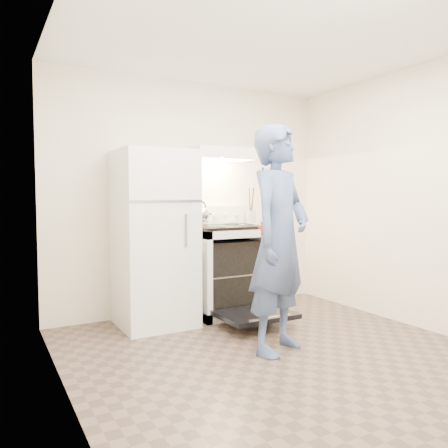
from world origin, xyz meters
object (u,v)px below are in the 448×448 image
at_px(refrigerator, 154,238).
at_px(person, 279,239).
at_px(tea_kettle, 201,213).
at_px(stove_body, 225,271).
at_px(dutch_oven, 276,229).

xyz_separation_m(refrigerator, person, (0.63, -1.19, 0.07)).
xyz_separation_m(tea_kettle, person, (0.04, -1.35, -0.16)).
relative_size(refrigerator, stove_body, 1.85).
xyz_separation_m(stove_body, person, (-0.18, -1.21, 0.46)).
relative_size(stove_body, person, 0.50).
xyz_separation_m(person, dutch_oven, (0.23, 0.37, 0.05)).
xyz_separation_m(tea_kettle, dutch_oven, (0.27, -0.98, -0.11)).
bearing_deg(refrigerator, person, -62.08).
bearing_deg(stove_body, refrigerator, -178.23).
height_order(stove_body, tea_kettle, tea_kettle).
distance_m(tea_kettle, dutch_oven, 1.02).
distance_m(stove_body, tea_kettle, 0.67).
height_order(refrigerator, tea_kettle, refrigerator).
bearing_deg(stove_body, person, -98.44).
relative_size(refrigerator, tea_kettle, 6.53).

